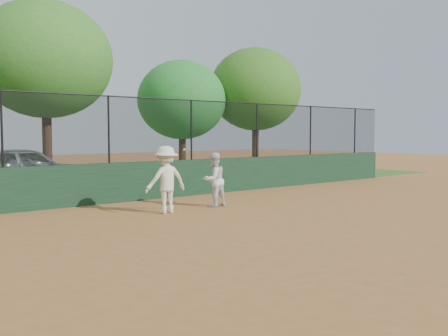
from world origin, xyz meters
TOP-DOWN VIEW (x-y plane):
  - ground at (0.00, 0.00)m, footprint 80.00×80.00m
  - back_wall at (0.00, 6.00)m, footprint 26.00×0.20m
  - grass_strip at (0.00, 12.00)m, footprint 36.00×12.00m
  - parked_car at (-1.97, 9.56)m, footprint 5.25×3.05m
  - player_second at (1.48, 3.48)m, footprint 0.80×0.65m
  - player_main at (-0.21, 3.36)m, footprint 1.17×0.75m
  - fence_assembly at (-0.03, 6.00)m, footprint 26.00×0.06m
  - tree_2 at (-0.35, 11.51)m, footprint 5.16×4.69m
  - tree_3 at (6.68, 12.61)m, footprint 4.45×4.04m
  - tree_4 at (10.72, 11.69)m, footprint 4.98×4.53m

SIDE VIEW (x-z plane):
  - ground at x=0.00m, z-range 0.00..0.00m
  - grass_strip at x=0.00m, z-range 0.00..0.01m
  - back_wall at x=0.00m, z-range 0.00..1.20m
  - player_second at x=1.48m, z-range 0.00..1.54m
  - parked_car at x=-1.97m, z-range 0.00..1.68m
  - player_main at x=-0.21m, z-range 0.00..1.76m
  - fence_assembly at x=-0.03m, z-range 1.24..3.24m
  - tree_3 at x=6.68m, z-range 0.88..6.51m
  - tree_4 at x=10.72m, z-range 1.10..7.63m
  - tree_2 at x=-0.35m, z-range 1.31..8.42m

